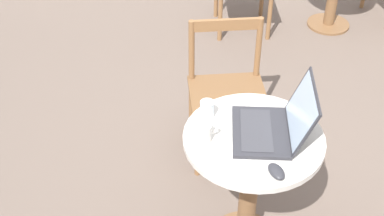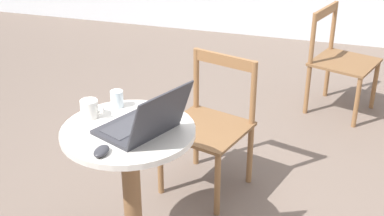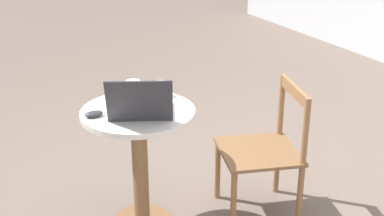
% 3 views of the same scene
% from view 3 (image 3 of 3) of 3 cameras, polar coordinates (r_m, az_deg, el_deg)
% --- Properties ---
extents(ground_plane, '(16.00, 16.00, 0.00)m').
position_cam_3_polar(ground_plane, '(3.49, 2.81, -10.36)').
color(ground_plane, '#66564C').
extents(cafe_table_near, '(0.64, 0.64, 0.75)m').
position_cam_3_polar(cafe_table_near, '(3.07, -5.65, -3.79)').
color(cafe_table_near, brown).
rests_on(cafe_table_near, ground_plane).
extents(chair_near_back, '(0.56, 0.56, 0.83)m').
position_cam_3_polar(chair_near_back, '(3.26, 7.85, -4.50)').
color(chair_near_back, brown).
rests_on(chair_near_back, ground_plane).
extents(laptop, '(0.45, 0.45, 0.26)m').
position_cam_3_polar(laptop, '(2.88, -5.48, 0.09)').
color(laptop, '#2D2D33').
rests_on(laptop, cafe_table_near).
extents(mouse, '(0.06, 0.10, 0.03)m').
position_cam_3_polar(mouse, '(2.92, -10.42, -0.63)').
color(mouse, '#2D2D33').
rests_on(mouse, cafe_table_near).
extents(mug, '(0.13, 0.09, 0.09)m').
position_cam_3_polar(mug, '(3.18, -6.27, 2.12)').
color(mug, silver).
rests_on(mug, cafe_table_near).
extents(drinking_glass, '(0.07, 0.07, 0.09)m').
position_cam_3_polar(drinking_glass, '(3.16, -3.33, 2.06)').
color(drinking_glass, silver).
rests_on(drinking_glass, cafe_table_near).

